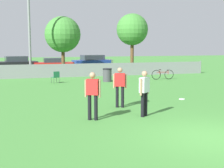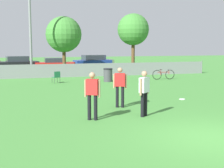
{
  "view_description": "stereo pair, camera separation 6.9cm",
  "coord_description": "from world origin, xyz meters",
  "px_view_note": "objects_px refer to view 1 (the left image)",
  "views": [
    {
      "loc": [
        -5.25,
        -7.5,
        2.66
      ],
      "look_at": [
        -1.63,
        4.7,
        1.05
      ],
      "focal_mm": 50.0,
      "sensor_mm": 36.0,
      "label": 1
    },
    {
      "loc": [
        -5.18,
        -7.52,
        2.66
      ],
      "look_at": [
        -1.63,
        4.7,
        1.05
      ],
      "focal_mm": 50.0,
      "sensor_mm": 36.0,
      "label": 2
    }
  ],
  "objects_px": {
    "folding_chair_sideline": "(56,76)",
    "parked_car_red": "(54,64)",
    "player_defender_red": "(93,92)",
    "tree_near_pole": "(63,34)",
    "bicycle_sideline": "(163,74)",
    "light_pole": "(29,6)",
    "player_thrower_red": "(120,84)",
    "trash_bin": "(107,75)",
    "parked_car_blue": "(91,62)",
    "parked_car_dark": "(16,64)",
    "tree_far_right": "(132,30)",
    "frisbee_disc": "(182,99)",
    "parked_car_olive": "(95,61)",
    "player_receiver_white": "(144,90)"
  },
  "relations": [
    {
      "from": "trash_bin",
      "to": "parked_car_dark",
      "type": "xyz_separation_m",
      "value": [
        -6.37,
        11.98,
        0.23
      ]
    },
    {
      "from": "parked_car_dark",
      "to": "light_pole",
      "type": "bearing_deg",
      "value": -89.72
    },
    {
      "from": "parked_car_dark",
      "to": "parked_car_red",
      "type": "xyz_separation_m",
      "value": [
        3.75,
        -0.66,
        -0.07
      ]
    },
    {
      "from": "parked_car_blue",
      "to": "player_defender_red",
      "type": "bearing_deg",
      "value": -110.6
    },
    {
      "from": "tree_near_pole",
      "to": "bicycle_sideline",
      "type": "height_order",
      "value": "tree_near_pole"
    },
    {
      "from": "player_defender_red",
      "to": "parked_car_blue",
      "type": "bearing_deg",
      "value": 105.29
    },
    {
      "from": "light_pole",
      "to": "tree_near_pole",
      "type": "relative_size",
      "value": 1.88
    },
    {
      "from": "parked_car_blue",
      "to": "bicycle_sideline",
      "type": "bearing_deg",
      "value": -84.9
    },
    {
      "from": "parked_car_dark",
      "to": "trash_bin",
      "type": "bearing_deg",
      "value": -71.38
    },
    {
      "from": "player_thrower_red",
      "to": "parked_car_red",
      "type": "xyz_separation_m",
      "value": [
        -0.63,
        20.46,
        -0.35
      ]
    },
    {
      "from": "bicycle_sideline",
      "to": "trash_bin",
      "type": "distance_m",
      "value": 4.49
    },
    {
      "from": "tree_far_right",
      "to": "trash_bin",
      "type": "bearing_deg",
      "value": -124.32
    },
    {
      "from": "frisbee_disc",
      "to": "parked_car_blue",
      "type": "xyz_separation_m",
      "value": [
        0.13,
        20.59,
        0.72
      ]
    },
    {
      "from": "tree_far_right",
      "to": "player_defender_red",
      "type": "relative_size",
      "value": 3.24
    },
    {
      "from": "folding_chair_sideline",
      "to": "parked_car_red",
      "type": "height_order",
      "value": "parked_car_red"
    },
    {
      "from": "parked_car_blue",
      "to": "parked_car_olive",
      "type": "distance_m",
      "value": 2.15
    },
    {
      "from": "light_pole",
      "to": "bicycle_sideline",
      "type": "distance_m",
      "value": 12.08
    },
    {
      "from": "player_receiver_white",
      "to": "parked_car_dark",
      "type": "height_order",
      "value": "player_receiver_white"
    },
    {
      "from": "tree_far_right",
      "to": "frisbee_disc",
      "type": "height_order",
      "value": "tree_far_right"
    },
    {
      "from": "parked_car_red",
      "to": "folding_chair_sideline",
      "type": "bearing_deg",
      "value": -95.83
    },
    {
      "from": "light_pole",
      "to": "parked_car_blue",
      "type": "height_order",
      "value": "light_pole"
    },
    {
      "from": "player_defender_red",
      "to": "parked_car_olive",
      "type": "bearing_deg",
      "value": 104.34
    },
    {
      "from": "tree_far_right",
      "to": "bicycle_sideline",
      "type": "xyz_separation_m",
      "value": [
        0.38,
        -5.83,
        -3.65
      ]
    },
    {
      "from": "player_defender_red",
      "to": "tree_near_pole",
      "type": "bearing_deg",
      "value": 113.39
    },
    {
      "from": "tree_far_right",
      "to": "player_receiver_white",
      "type": "distance_m",
      "value": 18.22
    },
    {
      "from": "light_pole",
      "to": "parked_car_olive",
      "type": "height_order",
      "value": "light_pole"
    },
    {
      "from": "light_pole",
      "to": "parked_car_red",
      "type": "xyz_separation_m",
      "value": [
        2.57,
        6.26,
        -5.08
      ]
    },
    {
      "from": "player_receiver_white",
      "to": "parked_car_red",
      "type": "height_order",
      "value": "player_receiver_white"
    },
    {
      "from": "light_pole",
      "to": "parked_car_red",
      "type": "relative_size",
      "value": 2.44
    },
    {
      "from": "tree_near_pole",
      "to": "parked_car_red",
      "type": "bearing_deg",
      "value": 97.82
    },
    {
      "from": "parked_car_olive",
      "to": "parked_car_dark",
      "type": "bearing_deg",
      "value": -161.57
    },
    {
      "from": "frisbee_disc",
      "to": "parked_car_red",
      "type": "bearing_deg",
      "value": 102.02
    },
    {
      "from": "frisbee_disc",
      "to": "folding_chair_sideline",
      "type": "height_order",
      "value": "folding_chair_sideline"
    },
    {
      "from": "light_pole",
      "to": "parked_car_dark",
      "type": "bearing_deg",
      "value": 99.68
    },
    {
      "from": "player_defender_red",
      "to": "player_receiver_white",
      "type": "bearing_deg",
      "value": 28.46
    },
    {
      "from": "frisbee_disc",
      "to": "trash_bin",
      "type": "bearing_deg",
      "value": 100.54
    },
    {
      "from": "bicycle_sideline",
      "to": "trash_bin",
      "type": "xyz_separation_m",
      "value": [
        -4.49,
        -0.19,
        0.1
      ]
    },
    {
      "from": "trash_bin",
      "to": "player_thrower_red",
      "type": "bearing_deg",
      "value": -102.32
    },
    {
      "from": "tree_far_right",
      "to": "parked_car_olive",
      "type": "distance_m",
      "value": 9.15
    },
    {
      "from": "tree_near_pole",
      "to": "bicycle_sideline",
      "type": "distance_m",
      "value": 10.51
    },
    {
      "from": "frisbee_disc",
      "to": "folding_chair_sideline",
      "type": "xyz_separation_m",
      "value": [
        -5.2,
        8.25,
        0.46
      ]
    },
    {
      "from": "parked_car_dark",
      "to": "parked_car_red",
      "type": "relative_size",
      "value": 1.08
    },
    {
      "from": "light_pole",
      "to": "player_defender_red",
      "type": "bearing_deg",
      "value": -84.39
    },
    {
      "from": "tree_far_right",
      "to": "parked_car_olive",
      "type": "relative_size",
      "value": 1.36
    },
    {
      "from": "player_defender_red",
      "to": "trash_bin",
      "type": "height_order",
      "value": "player_defender_red"
    },
    {
      "from": "trash_bin",
      "to": "parked_car_blue",
      "type": "relative_size",
      "value": 0.22
    },
    {
      "from": "tree_far_right",
      "to": "bicycle_sideline",
      "type": "bearing_deg",
      "value": -86.26
    },
    {
      "from": "player_thrower_red",
      "to": "bicycle_sideline",
      "type": "relative_size",
      "value": 0.96
    },
    {
      "from": "folding_chair_sideline",
      "to": "parked_car_red",
      "type": "xyz_separation_m",
      "value": [
        1.06,
        11.23,
        0.17
      ]
    },
    {
      "from": "player_defender_red",
      "to": "bicycle_sideline",
      "type": "bearing_deg",
      "value": 82.07
    }
  ]
}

